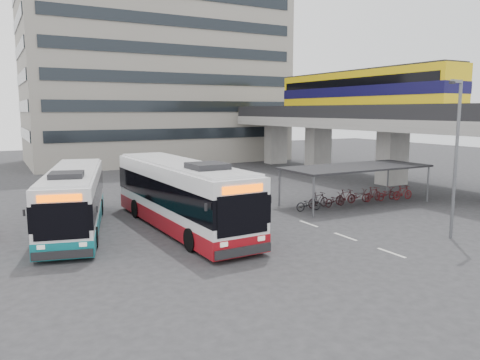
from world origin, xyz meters
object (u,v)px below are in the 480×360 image
bus_teal (74,200)px  lamp_post (456,150)px  pedestrian (179,219)px  bus_main (181,196)px

bus_teal → lamp_post: 19.08m
bus_teal → pedestrian: size_ratio=6.97×
pedestrian → lamp_post: bearing=-119.9°
bus_main → bus_teal: 5.51m
bus_teal → lamp_post: bearing=-19.7°
bus_main → lamp_post: lamp_post is taller
bus_teal → pedestrian: bus_teal is taller
lamp_post → bus_teal: bearing=129.1°
bus_main → lamp_post: 13.70m
bus_teal → pedestrian: 5.77m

